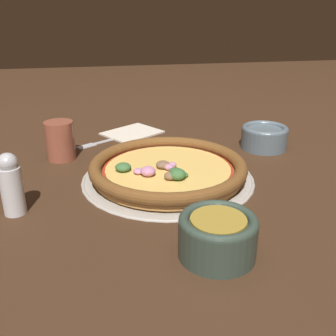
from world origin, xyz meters
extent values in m
plane|color=#3D2616|center=(0.00, 0.00, 0.00)|extent=(3.00, 3.00, 0.00)
cylinder|color=#B7B2A8|center=(0.00, 0.00, 0.00)|extent=(0.33, 0.33, 0.00)
torus|color=#B7B2A8|center=(0.00, 0.00, 0.00)|extent=(0.34, 0.34, 0.01)
cylinder|color=#BC7F42|center=(0.00, 0.00, 0.01)|extent=(0.29, 0.29, 0.01)
torus|color=brown|center=(0.00, 0.00, 0.03)|extent=(0.31, 0.31, 0.02)
cylinder|color=#A32D19|center=(0.00, 0.00, 0.02)|extent=(0.26, 0.26, 0.00)
cylinder|color=#E5B75B|center=(0.00, 0.00, 0.02)|extent=(0.25, 0.25, 0.00)
ellipsoid|color=#C17FA3|center=(-0.01, 0.00, 0.03)|extent=(0.02, 0.02, 0.01)
ellipsoid|color=brown|center=(0.01, 0.06, 0.03)|extent=(0.03, 0.03, 0.01)
ellipsoid|color=#C17FA3|center=(0.04, 0.03, 0.03)|extent=(0.04, 0.04, 0.02)
ellipsoid|color=#C17FA3|center=(0.06, 0.02, 0.03)|extent=(0.03, 0.03, 0.01)
ellipsoid|color=#3D6B38|center=(-0.01, 0.06, 0.03)|extent=(0.04, 0.04, 0.02)
ellipsoid|color=#C17FA3|center=(0.00, 0.01, 0.03)|extent=(0.03, 0.03, 0.01)
ellipsoid|color=#3D6B38|center=(-0.01, 0.04, 0.03)|extent=(0.03, 0.03, 0.01)
ellipsoid|color=brown|center=(0.01, 0.00, 0.03)|extent=(0.03, 0.03, 0.01)
ellipsoid|color=#3D6B38|center=(0.09, 0.00, 0.03)|extent=(0.04, 0.04, 0.02)
ellipsoid|color=#3D6B38|center=(-0.02, 0.05, 0.03)|extent=(0.02, 0.02, 0.01)
cylinder|color=#334238|center=(-0.02, 0.26, 0.03)|extent=(0.11, 0.11, 0.05)
torus|color=#334238|center=(-0.02, 0.26, 0.05)|extent=(0.11, 0.11, 0.01)
cylinder|color=olive|center=(-0.02, 0.26, 0.06)|extent=(0.08, 0.08, 0.00)
cylinder|color=slate|center=(-0.26, -0.13, 0.02)|extent=(0.11, 0.11, 0.05)
torus|color=slate|center=(-0.26, -0.13, 0.05)|extent=(0.11, 0.11, 0.01)
cylinder|color=brown|center=(0.21, -0.15, 0.04)|extent=(0.06, 0.06, 0.09)
cube|color=beige|center=(0.04, -0.30, 0.00)|extent=(0.18, 0.17, 0.01)
cube|color=#B7B7BC|center=(0.08, -0.27, 0.00)|extent=(0.13, 0.08, 0.00)
cube|color=#B7B7BC|center=(0.16, -0.22, 0.00)|extent=(0.05, 0.04, 0.00)
cylinder|color=silver|center=(0.27, 0.09, 0.04)|extent=(0.04, 0.04, 0.08)
sphere|color=#B2B2B7|center=(0.27, 0.09, 0.09)|extent=(0.03, 0.03, 0.03)
camera|label=1|loc=(0.13, 0.70, 0.32)|focal=42.00mm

